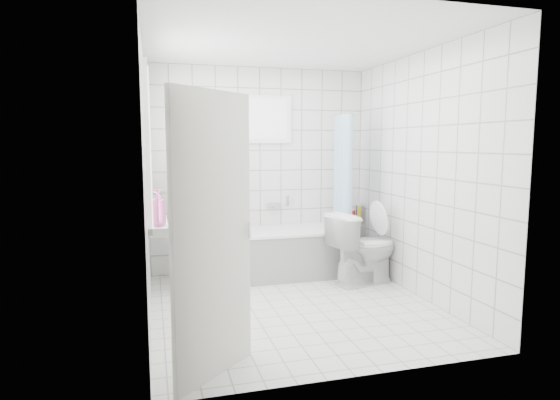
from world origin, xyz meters
name	(u,v)px	position (x,y,z in m)	size (l,w,h in m)	color
ground	(294,306)	(0.00, 0.00, 0.00)	(3.00, 3.00, 0.00)	white
ceiling	(295,42)	(0.00, 0.00, 2.60)	(3.00, 3.00, 0.00)	white
wall_back	(260,170)	(0.00, 1.50, 1.30)	(2.80, 0.02, 2.60)	white
wall_front	(360,194)	(0.00, -1.50, 1.30)	(2.80, 0.02, 2.60)	white
wall_left	(146,182)	(-1.40, 0.00, 1.30)	(0.02, 3.00, 2.60)	white
wall_right	(420,176)	(1.40, 0.00, 1.30)	(0.02, 3.00, 2.60)	white
window_left	(150,148)	(-1.35, 0.30, 1.60)	(0.01, 0.90, 1.40)	white
window_back	(268,119)	(0.10, 1.46, 1.95)	(0.50, 0.01, 0.50)	white
window_sill	(158,224)	(-1.31, 0.30, 0.86)	(0.18, 1.02, 0.08)	white
door	(213,237)	(-0.95, -1.21, 1.00)	(0.04, 0.80, 2.00)	silver
bathtub	(273,253)	(0.07, 1.12, 0.29)	(1.87, 0.77, 0.58)	white
partition_wall	(191,221)	(-0.93, 1.07, 0.75)	(0.15, 0.85, 1.50)	white
tiled_ledge	(355,245)	(1.29, 1.38, 0.28)	(0.40, 0.24, 0.55)	white
toilet	(364,248)	(1.03, 0.54, 0.43)	(0.48, 0.84, 0.85)	white
curtain_rod	(341,115)	(0.95, 1.10, 2.00)	(0.02, 0.02, 0.80)	silver
shower_curtain	(344,188)	(0.95, 0.97, 1.10)	(0.14, 0.48, 1.78)	#48A0D3
tub_faucet	(274,205)	(0.17, 1.46, 0.85)	(0.18, 0.06, 0.06)	silver
sill_bottles	(158,207)	(-1.30, 0.16, 1.04)	(0.14, 0.74, 0.33)	#2EBBD0
ledge_bottles	(357,216)	(1.31, 1.36, 0.67)	(0.14, 0.14, 0.27)	#1A25D3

